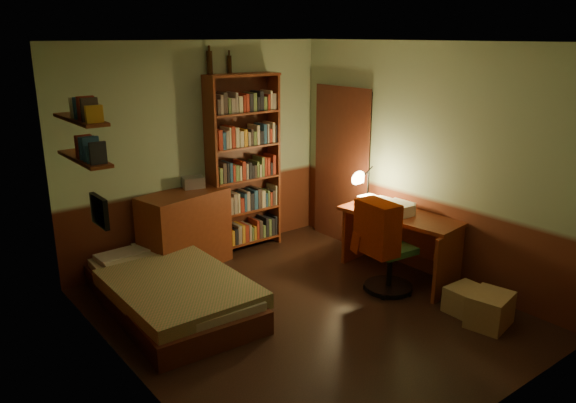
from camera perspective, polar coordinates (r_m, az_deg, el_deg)
floor at (r=5.70m, az=1.57°, el=-11.32°), size 3.50×4.00×0.02m
ceiling at (r=5.04m, az=1.82°, el=16.02°), size 3.50×4.00×0.02m
wall_back at (r=6.84m, az=-9.12°, el=4.95°), size 3.50×0.02×2.60m
wall_left at (r=4.36m, az=-16.47°, el=-2.31°), size 0.02×4.00×2.60m
wall_right at (r=6.45m, az=13.87°, el=3.96°), size 0.02×4.00×2.60m
wall_front at (r=3.96m, az=20.59°, el=-4.65°), size 3.50×0.02×2.60m
doorway at (r=7.34m, az=5.58°, el=3.48°), size 0.06×0.90×2.00m
door_trim at (r=7.32m, az=5.38°, el=3.45°), size 0.02×0.98×2.08m
bed at (r=5.80m, az=-11.96°, el=-7.72°), size 1.22×2.12×0.61m
dresser at (r=6.70m, az=-10.43°, el=-2.87°), size 1.11×0.70×0.91m
mini_stereo at (r=6.74m, az=-9.62°, el=1.94°), size 0.28×0.24×0.13m
bookshelf at (r=7.02m, az=-4.54°, el=3.79°), size 0.96×0.34×2.21m
bottle_left at (r=6.75m, az=-7.98°, el=13.79°), size 0.09×0.09×0.27m
bottle_right at (r=6.90m, az=-5.97°, el=13.68°), size 0.06×0.06×0.21m
desk at (r=6.50m, az=11.23°, el=-4.33°), size 0.76×1.45×0.74m
paper_stack at (r=6.45m, az=9.79°, el=-0.35°), size 0.26×0.33×0.13m
desk_lamp at (r=6.78m, az=8.14°, el=2.61°), size 0.20×0.20×0.60m
office_chair at (r=6.09m, az=10.35°, el=-5.09°), size 0.47×0.42×0.87m
red_jacket at (r=5.84m, az=7.88°, el=1.44°), size 0.41×0.53×0.55m
wall_shelf_lower at (r=5.33m, az=-19.99°, el=4.11°), size 0.20×0.90×0.03m
wall_shelf_upper at (r=5.27m, az=-20.36°, el=7.83°), size 0.20×0.90×0.03m
framed_picture at (r=4.93m, az=-18.61°, el=-0.94°), size 0.04×0.32×0.26m
cardboard_box_a at (r=5.74m, az=19.81°, el=-10.30°), size 0.49×0.42×0.32m
cardboard_box_b at (r=5.94m, az=17.58°, el=-9.47°), size 0.38×0.31×0.26m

